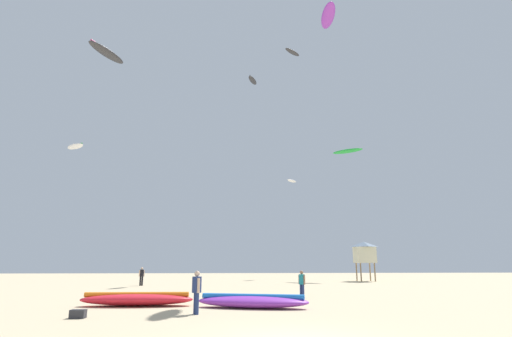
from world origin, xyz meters
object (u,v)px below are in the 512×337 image
at_px(lifeguard_tower, 364,252).
at_px(kite_aloft_4, 107,53).
at_px(kite_aloft_2, 292,181).
at_px(kite_aloft_3, 328,16).
at_px(person_foreground, 197,289).
at_px(kite_aloft_1, 75,146).
at_px(kite_grounded_near, 137,299).
at_px(person_midground, 302,282).
at_px(person_left, 142,275).
at_px(kite_aloft_5, 253,80).
at_px(kite_aloft_0, 292,52).
at_px(kite_grounded_mid, 253,301).
at_px(kite_aloft_6, 348,151).
at_px(cooler_box, 78,314).

distance_m(lifeguard_tower, kite_aloft_4, 32.24).
relative_size(kite_aloft_2, kite_aloft_3, 0.60).
distance_m(person_foreground, kite_aloft_4, 24.38).
xyz_separation_m(kite_aloft_1, kite_aloft_2, (27.41, 2.83, -3.51)).
bearing_deg(kite_grounded_near, lifeguard_tower, 50.33).
relative_size(person_foreground, kite_aloft_4, 0.43).
height_order(lifeguard_tower, kite_aloft_2, kite_aloft_2).
distance_m(person_midground, kite_aloft_1, 37.07).
height_order(person_left, kite_aloft_2, kite_aloft_2).
distance_m(person_midground, kite_aloft_4, 24.39).
relative_size(person_left, kite_aloft_3, 0.43).
distance_m(person_midground, lifeguard_tower, 21.51).
distance_m(person_foreground, person_midground, 8.97).
xyz_separation_m(kite_aloft_1, kite_aloft_5, (21.88, -3.45, 7.79)).
distance_m(person_midground, kite_aloft_5, 30.80).
bearing_deg(kite_aloft_1, kite_aloft_5, -8.96).
bearing_deg(lifeguard_tower, kite_aloft_0, -138.27).
distance_m(kite_aloft_2, kite_aloft_4, 28.32).
relative_size(kite_grounded_mid, kite_aloft_6, 1.44).
height_order(kite_aloft_0, kite_aloft_4, kite_aloft_0).
xyz_separation_m(kite_grounded_near, kite_aloft_4, (-6.16, 10.26, 18.81)).
relative_size(kite_aloft_0, kite_aloft_5, 0.74).
bearing_deg(person_midground, person_left, 98.27).
distance_m(kite_aloft_0, kite_aloft_5, 10.09).
bearing_deg(kite_aloft_1, person_left, -44.89).
bearing_deg(kite_aloft_2, kite_grounded_near, -111.77).
xyz_separation_m(person_midground, kite_grounded_mid, (-3.17, -4.97, -0.61)).
bearing_deg(cooler_box, kite_aloft_5, 74.33).
distance_m(kite_aloft_1, kite_aloft_5, 23.48).
bearing_deg(lifeguard_tower, cooler_box, -126.90).
height_order(kite_grounded_near, kite_aloft_5, kite_aloft_5).
distance_m(person_midground, kite_aloft_2, 29.42).
distance_m(person_left, kite_aloft_1, 22.36).
xyz_separation_m(person_foreground, kite_aloft_6, (15.72, 30.11, 14.60)).
xyz_separation_m(person_foreground, kite_aloft_0, (7.12, 18.23, 21.39)).
relative_size(person_foreground, kite_grounded_mid, 0.32).
bearing_deg(kite_grounded_near, kite_aloft_5, 74.59).
bearing_deg(kite_aloft_1, kite_aloft_6, -1.53).
distance_m(person_foreground, kite_aloft_6, 36.97).
relative_size(person_midground, person_left, 0.99).
relative_size(kite_aloft_4, kite_aloft_6, 1.07).
height_order(person_left, kite_grounded_mid, person_left).
bearing_deg(kite_aloft_6, kite_aloft_1, 178.47).
xyz_separation_m(person_foreground, kite_aloft_5, (3.57, 27.57, 22.74)).
distance_m(person_foreground, kite_aloft_5, 35.92).
bearing_deg(kite_aloft_5, cooler_box, -105.67).
xyz_separation_m(person_left, kite_aloft_5, (10.15, 8.23, 22.83)).
xyz_separation_m(kite_grounded_near, kite_aloft_5, (6.73, 24.43, 23.44)).
bearing_deg(kite_aloft_4, kite_grounded_mid, -44.06).
bearing_deg(kite_aloft_1, kite_aloft_0, -26.72).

